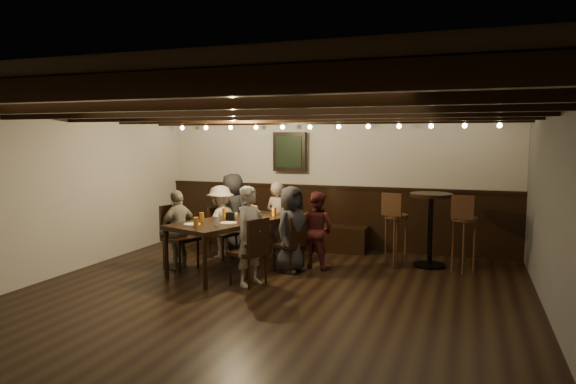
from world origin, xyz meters
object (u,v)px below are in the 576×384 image
at_px(dining_table, 234,224).
at_px(high_top_table, 431,219).
at_px(person_left_far, 178,229).
at_px(person_left_near, 221,222).
at_px(person_bench_centre, 278,220).
at_px(chair_right_far, 249,264).
at_px(person_bench_left, 233,213).
at_px(chair_left_far, 180,249).
at_px(chair_left_near, 222,242).
at_px(bar_stool_left, 395,239).
at_px(bar_stool_right, 464,243).
at_px(person_bench_right, 317,229).
at_px(chair_right_near, 290,254).
at_px(person_right_near, 291,229).
at_px(person_right_far, 251,236).

xyz_separation_m(dining_table, high_top_table, (2.79, 1.20, 0.05)).
bearing_deg(person_left_far, person_left_near, 180.00).
distance_m(dining_table, person_bench_centre, 1.05).
distance_m(chair_right_far, person_bench_left, 2.15).
bearing_deg(chair_left_far, person_left_near, -178.13).
bearing_deg(chair_left_near, chair_left_far, -0.17).
bearing_deg(bar_stool_left, bar_stool_right, 20.11).
distance_m(person_bench_left, person_left_near, 0.48).
height_order(person_bench_right, bar_stool_left, person_bench_right).
height_order(person_bench_left, high_top_table, person_bench_left).
distance_m(dining_table, person_bench_right, 1.28).
height_order(person_bench_right, high_top_table, person_bench_right).
relative_size(chair_left_near, person_left_far, 0.70).
relative_size(chair_right_near, person_right_near, 0.66).
xyz_separation_m(dining_table, chair_left_far, (-0.83, -0.20, -0.41)).
bearing_deg(chair_left_near, person_bench_left, -157.97).
distance_m(bar_stool_left, bar_stool_right, 1.00).
xyz_separation_m(person_right_far, bar_stool_left, (1.72, 1.66, -0.24)).
bearing_deg(bar_stool_left, person_right_far, -118.73).
xyz_separation_m(dining_table, person_right_far, (0.57, -0.67, -0.03)).
relative_size(person_bench_right, high_top_table, 1.03).
relative_size(dining_table, person_left_near, 1.85).
height_order(person_bench_left, person_bench_right, person_bench_left).
relative_size(person_right_near, bar_stool_right, 1.11).
bearing_deg(bar_stool_right, high_top_table, 173.04).
bearing_deg(chair_left_near, chair_right_far, 57.95).
xyz_separation_m(chair_left_far, chair_right_near, (1.65, 0.39, -0.04)).
distance_m(chair_right_far, person_left_far, 1.50).
bearing_deg(person_left_near, person_bench_centre, 128.66).
height_order(chair_left_near, bar_stool_right, bar_stool_right).
relative_size(person_bench_left, person_right_far, 1.02).
distance_m(chair_right_near, person_right_near, 0.39).
xyz_separation_m(chair_left_near, person_bench_right, (1.68, -0.09, 0.33)).
relative_size(chair_right_far, person_left_far, 0.76).
relative_size(chair_right_near, chair_right_far, 0.92).
distance_m(person_bench_right, person_left_far, 2.13).
bearing_deg(high_top_table, person_bench_right, -158.91).
bearing_deg(chair_right_far, person_bench_right, -7.62).
relative_size(chair_left_near, person_bench_right, 0.71).
distance_m(high_top_table, bar_stool_right, 0.61).
height_order(chair_right_near, bar_stool_left, bar_stool_left).
bearing_deg(bar_stool_right, dining_table, -151.90).
bearing_deg(person_bench_centre, person_left_far, 63.43).
relative_size(chair_right_far, person_bench_right, 0.78).
xyz_separation_m(chair_right_far, person_bench_centre, (-0.20, 1.65, 0.36)).
height_order(chair_left_near, person_bench_centre, person_bench_centre).
relative_size(dining_table, person_right_near, 1.73).
bearing_deg(person_bench_right, bar_stool_left, -140.87).
height_order(chair_right_far, bar_stool_left, bar_stool_left).
height_order(person_bench_left, bar_stool_left, person_bench_left).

